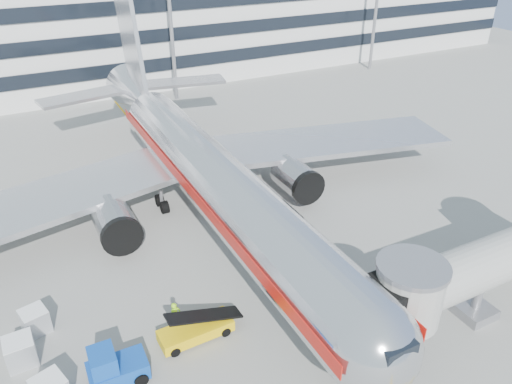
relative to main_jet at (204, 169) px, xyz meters
name	(u,v)px	position (x,y,z in m)	size (l,w,h in m)	color
ground	(271,291)	(0.00, -11.72, -4.23)	(180.00, 180.00, 0.00)	gray
lead_in_line	(214,222)	(0.00, -1.72, -4.23)	(0.25, 70.00, 0.01)	#DBA20B
main_jet	(204,169)	(0.00, 0.00, 0.00)	(50.95, 48.70, 16.06)	silver
jet_bridge	(505,259)	(12.18, -19.72, -0.36)	(17.80, 4.50, 7.00)	silver
terminal	(87,27)	(0.00, 46.23, 3.57)	(150.00, 24.25, 15.60)	silver
belt_loader	(196,330)	(-6.15, -13.34, -3.59)	(4.78, 1.85, 2.28)	#E7B909
baggage_tug	(113,368)	(-11.32, -14.36, -3.20)	(3.22, 2.10, 2.38)	#0E419C
cargo_container_right	(35,321)	(-14.72, -8.22, -3.45)	(1.79, 1.79, 1.57)	silver
cargo_container_front	(20,351)	(-15.74, -10.54, -3.38)	(1.66, 1.66, 1.70)	silver
ramp_worker	(176,316)	(-6.94, -12.04, -3.25)	(0.72, 0.47, 1.97)	#9CED18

